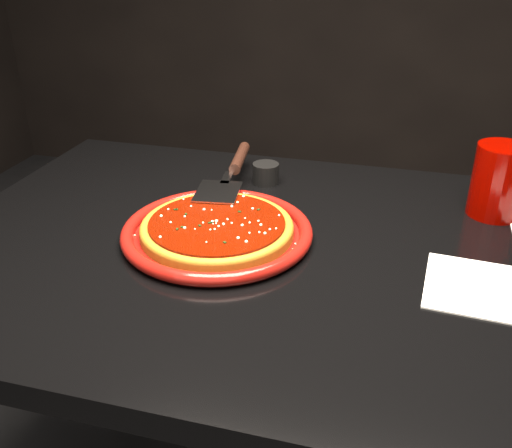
{
  "coord_description": "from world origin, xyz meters",
  "views": [
    {
      "loc": [
        0.17,
        -0.81,
        1.22
      ],
      "look_at": [
        -0.06,
        0.02,
        0.77
      ],
      "focal_mm": 40.0,
      "sensor_mm": 36.0,
      "label": 1
    }
  ],
  "objects_px": {
    "cup": "(499,181)",
    "ramekin": "(266,173)",
    "table": "(282,412)",
    "plate": "(217,232)",
    "pizza_server": "(231,171)"
  },
  "relations": [
    {
      "from": "pizza_server",
      "to": "table",
      "type": "bearing_deg",
      "value": -58.21
    },
    {
      "from": "pizza_server",
      "to": "cup",
      "type": "distance_m",
      "value": 0.5
    },
    {
      "from": "pizza_server",
      "to": "ramekin",
      "type": "bearing_deg",
      "value": 37.99
    },
    {
      "from": "table",
      "to": "plate",
      "type": "height_order",
      "value": "plate"
    },
    {
      "from": "table",
      "to": "cup",
      "type": "bearing_deg",
      "value": 32.3
    },
    {
      "from": "table",
      "to": "pizza_server",
      "type": "bearing_deg",
      "value": 129.36
    },
    {
      "from": "pizza_server",
      "to": "ramekin",
      "type": "xyz_separation_m",
      "value": [
        0.06,
        0.06,
        -0.02
      ]
    },
    {
      "from": "table",
      "to": "plate",
      "type": "relative_size",
      "value": 3.7
    },
    {
      "from": "cup",
      "to": "ramekin",
      "type": "height_order",
      "value": "cup"
    },
    {
      "from": "cup",
      "to": "ramekin",
      "type": "relative_size",
      "value": 2.44
    },
    {
      "from": "table",
      "to": "cup",
      "type": "distance_m",
      "value": 0.6
    },
    {
      "from": "pizza_server",
      "to": "ramekin",
      "type": "distance_m",
      "value": 0.08
    },
    {
      "from": "cup",
      "to": "ramekin",
      "type": "distance_m",
      "value": 0.44
    },
    {
      "from": "table",
      "to": "plate",
      "type": "distance_m",
      "value": 0.41
    },
    {
      "from": "table",
      "to": "pizza_server",
      "type": "relative_size",
      "value": 3.58
    }
  ]
}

